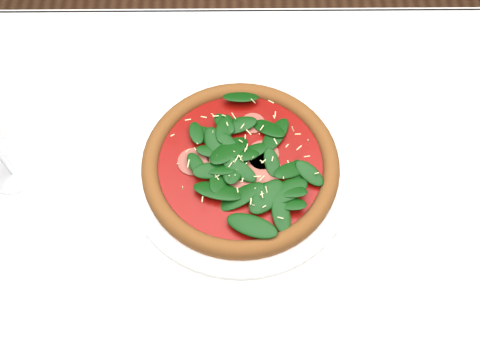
{
  "coord_description": "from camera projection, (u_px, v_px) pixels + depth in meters",
  "views": [
    {
      "loc": [
        -0.03,
        -0.41,
        1.54
      ],
      "look_at": [
        -0.03,
        0.0,
        0.77
      ],
      "focal_mm": 40.0,
      "sensor_mm": 36.0,
      "label": 1
    }
  ],
  "objects": [
    {
      "name": "pizza",
      "position": [
        240.0,
        163.0,
        0.88
      ],
      "size": [
        0.39,
        0.39,
        0.04
      ],
      "rotation": [
        0.0,
        0.0,
        -0.23
      ],
      "color": "brown",
      "rests_on": "plate"
    },
    {
      "name": "dining_table",
      "position": [
        257.0,
        211.0,
        0.98
      ],
      "size": [
        1.21,
        0.81,
        0.75
      ],
      "color": "silver",
      "rests_on": "ground"
    },
    {
      "name": "plate",
      "position": [
        240.0,
        169.0,
        0.9
      ],
      "size": [
        0.38,
        0.38,
        0.02
      ],
      "color": "white",
      "rests_on": "dining_table"
    },
    {
      "name": "ground",
      "position": [
        251.0,
        304.0,
        1.55
      ],
      "size": [
        6.0,
        6.0,
        0.0
      ],
      "primitive_type": "plane",
      "color": "brown",
      "rests_on": "ground"
    }
  ]
}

